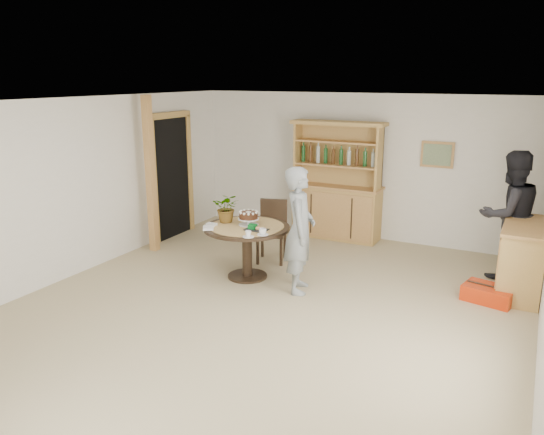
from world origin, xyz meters
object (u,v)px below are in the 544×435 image
at_px(red_suitcase, 489,294).
at_px(dining_table, 247,236).
at_px(teen_boy, 300,230).
at_px(hutch, 337,199).
at_px(dining_chair, 272,227).
at_px(adult_person, 509,215).
at_px(sideboard, 523,259).

bearing_deg(red_suitcase, dining_table, -155.14).
bearing_deg(teen_boy, hutch, -10.98).
relative_size(dining_table, dining_chair, 1.27).
distance_m(teen_boy, adult_person, 2.97).
bearing_deg(sideboard, dining_chair, -174.56).
bearing_deg(teen_boy, dining_table, 62.90).
relative_size(hutch, dining_table, 1.70).
relative_size(dining_chair, teen_boy, 0.57).
bearing_deg(hutch, dining_table, -100.29).
xyz_separation_m(sideboard, red_suitcase, (-0.33, -0.48, -0.37)).
xyz_separation_m(teen_boy, red_suitcase, (2.30, 0.78, -0.74)).
relative_size(teen_boy, red_suitcase, 2.48).
distance_m(hutch, sideboard, 3.29).
bearing_deg(adult_person, hutch, -53.13).
bearing_deg(teen_boy, sideboard, -84.77).
height_order(dining_chair, teen_boy, teen_boy).
bearing_deg(dining_table, adult_person, 27.33).
distance_m(dining_chair, red_suitcase, 3.20).
distance_m(sideboard, teen_boy, 2.93).
bearing_deg(dining_table, teen_boy, -6.71).
relative_size(dining_chair, adult_person, 0.52).
distance_m(sideboard, dining_table, 3.67).
bearing_deg(sideboard, hutch, 157.79).
xyz_separation_m(sideboard, teen_boy, (-2.63, -1.26, 0.36)).
bearing_deg(adult_person, dining_chair, -24.00).
distance_m(hutch, dining_chair, 1.65).
distance_m(hutch, teen_boy, 2.54).
relative_size(dining_table, red_suitcase, 1.78).
bearing_deg(dining_chair, adult_person, -2.23).
relative_size(hutch, adult_person, 1.12).
distance_m(dining_chair, adult_person, 3.39).
bearing_deg(hutch, sideboard, -22.21).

